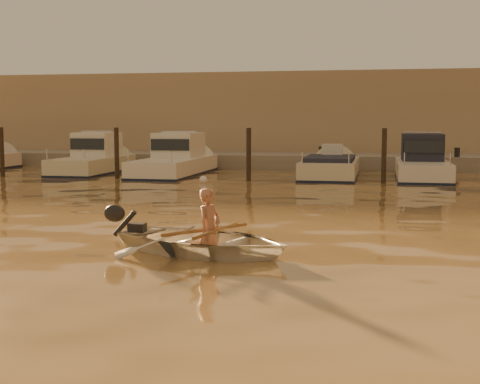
% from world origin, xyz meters
% --- Properties ---
extents(ground_plane, '(160.00, 160.00, 0.00)m').
position_xyz_m(ground_plane, '(0.00, 0.00, 0.00)').
color(ground_plane, olive).
rests_on(ground_plane, ground).
extents(dinghy, '(3.74, 3.17, 0.66)m').
position_xyz_m(dinghy, '(1.72, 0.07, 0.21)').
color(dinghy, silver).
rests_on(dinghy, ground_plane).
extents(person, '(0.49, 0.60, 1.43)m').
position_xyz_m(person, '(1.81, 0.04, 0.42)').
color(person, '#A16A50').
rests_on(person, dinghy).
extents(outboard_motor, '(0.98, 0.66, 0.70)m').
position_xyz_m(outboard_motor, '(0.29, 0.55, 0.28)').
color(outboard_motor, black).
rests_on(outboard_motor, dinghy).
extents(oar_port, '(0.30, 2.09, 0.13)m').
position_xyz_m(oar_port, '(1.95, -0.01, 0.42)').
color(oar_port, brown).
rests_on(oar_port, dinghy).
extents(oar_starboard, '(1.05, 1.88, 0.13)m').
position_xyz_m(oar_starboard, '(1.76, 0.06, 0.42)').
color(oar_starboard, brown).
rests_on(oar_starboard, dinghy).
extents(moored_boat_1, '(2.00, 6.03, 1.75)m').
position_xyz_m(moored_boat_1, '(-7.53, 16.00, 0.62)').
color(moored_boat_1, beige).
rests_on(moored_boat_1, ground_plane).
extents(moored_boat_2, '(2.15, 7.25, 1.75)m').
position_xyz_m(moored_boat_2, '(-3.82, 16.00, 0.62)').
color(moored_boat_2, white).
rests_on(moored_boat_2, ground_plane).
extents(moored_boat_3, '(2.11, 6.08, 0.95)m').
position_xyz_m(moored_boat_3, '(2.71, 16.00, 0.22)').
color(moored_boat_3, beige).
rests_on(moored_boat_3, ground_plane).
extents(moored_boat_4, '(1.95, 6.12, 1.75)m').
position_xyz_m(moored_boat_4, '(6.29, 16.00, 0.62)').
color(moored_boat_4, silver).
rests_on(moored_boat_4, ground_plane).
extents(piling_0, '(0.18, 0.18, 2.20)m').
position_xyz_m(piling_0, '(-10.50, 13.80, 0.90)').
color(piling_0, '#2D2319').
rests_on(piling_0, ground_plane).
extents(piling_1, '(0.18, 0.18, 2.20)m').
position_xyz_m(piling_1, '(-5.50, 13.80, 0.90)').
color(piling_1, '#2D2319').
rests_on(piling_1, ground_plane).
extents(piling_2, '(0.18, 0.18, 2.20)m').
position_xyz_m(piling_2, '(-0.20, 13.80, 0.90)').
color(piling_2, '#2D2319').
rests_on(piling_2, ground_plane).
extents(piling_3, '(0.18, 0.18, 2.20)m').
position_xyz_m(piling_3, '(4.80, 13.80, 0.90)').
color(piling_3, '#2D2319').
rests_on(piling_3, ground_plane).
extents(fender_b, '(0.30, 0.30, 0.30)m').
position_xyz_m(fender_b, '(-7.33, 13.67, 0.10)').
color(fender_b, '#D04718').
rests_on(fender_b, ground_plane).
extents(fender_c, '(0.30, 0.30, 0.30)m').
position_xyz_m(fender_c, '(-1.67, 12.65, 0.10)').
color(fender_c, silver).
rests_on(fender_c, ground_plane).
extents(fender_d, '(0.30, 0.30, 0.30)m').
position_xyz_m(fender_d, '(3.52, 14.10, 0.10)').
color(fender_d, red).
rests_on(fender_d, ground_plane).
extents(quay, '(52.00, 4.00, 1.00)m').
position_xyz_m(quay, '(0.00, 21.50, 0.15)').
color(quay, gray).
rests_on(quay, ground_plane).
extents(waterfront_building, '(46.00, 7.00, 4.80)m').
position_xyz_m(waterfront_building, '(0.00, 27.00, 2.40)').
color(waterfront_building, '#9E8466').
rests_on(waterfront_building, quay).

